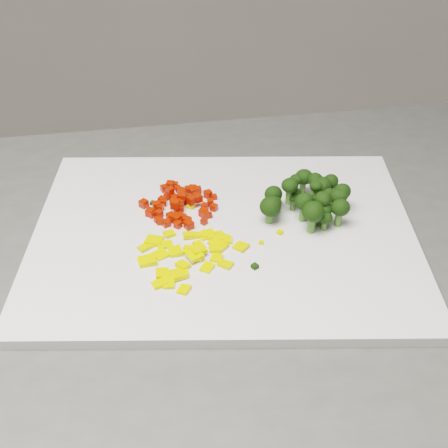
{
  "coord_description": "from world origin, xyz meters",
  "views": [
    {
      "loc": [
        0.08,
        -0.07,
        1.35
      ],
      "look_at": [
        0.05,
        0.52,
        0.92
      ],
      "focal_mm": 50.0,
      "sensor_mm": 36.0,
      "label": 1
    }
  ],
  "objects_px": {
    "cutting_board": "(224,235)",
    "carrot_pile": "(183,196)",
    "pepper_pile": "(193,252)",
    "broccoli_pile": "(311,194)"
  },
  "relations": [
    {
      "from": "cutting_board",
      "to": "carrot_pile",
      "type": "distance_m",
      "value": 0.08
    },
    {
      "from": "carrot_pile",
      "to": "pepper_pile",
      "type": "distance_m",
      "value": 0.11
    },
    {
      "from": "carrot_pile",
      "to": "pepper_pile",
      "type": "height_order",
      "value": "carrot_pile"
    },
    {
      "from": "cutting_board",
      "to": "broccoli_pile",
      "type": "relative_size",
      "value": 3.75
    },
    {
      "from": "carrot_pile",
      "to": "broccoli_pile",
      "type": "height_order",
      "value": "broccoli_pile"
    },
    {
      "from": "broccoli_pile",
      "to": "carrot_pile",
      "type": "bearing_deg",
      "value": 175.65
    },
    {
      "from": "pepper_pile",
      "to": "cutting_board",
      "type": "bearing_deg",
      "value": 58.01
    },
    {
      "from": "cutting_board",
      "to": "pepper_pile",
      "type": "height_order",
      "value": "pepper_pile"
    },
    {
      "from": "pepper_pile",
      "to": "broccoli_pile",
      "type": "xyz_separation_m",
      "value": [
        0.14,
        0.09,
        0.02
      ]
    },
    {
      "from": "cutting_board",
      "to": "carrot_pile",
      "type": "height_order",
      "value": "carrot_pile"
    }
  ]
}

